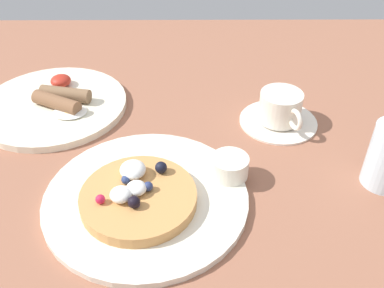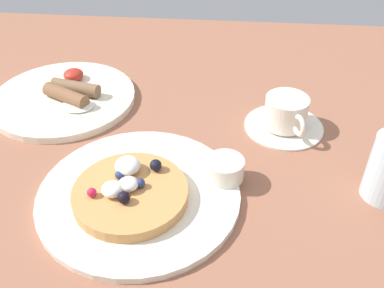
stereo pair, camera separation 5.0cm
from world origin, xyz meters
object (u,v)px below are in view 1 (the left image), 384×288
Objects in this scene: breakfast_plate at (52,105)px; coffee_cup at (279,106)px; syrup_ramekin at (227,166)px; pancake_plate at (144,198)px; coffee_saucer at (276,121)px.

breakfast_plate is 2.70× the size of coffee_cup.
pancake_plate is at bearing -160.40° from syrup_ramekin.
coffee_cup is at bearing 40.91° from pancake_plate.
breakfast_plate is at bearing 128.40° from pancake_plate.
syrup_ramekin is 17.93cm from coffee_saucer.
breakfast_plate is 41.02cm from coffee_saucer.
coffee_cup reaches higher than breakfast_plate.
syrup_ramekin is 36.68cm from breakfast_plate.
coffee_cup is at bearing -68.85° from coffee_saucer.
syrup_ramekin reaches higher than pancake_plate.
syrup_ramekin is (12.03, 4.28, 2.15)cm from pancake_plate.
breakfast_plate reaches higher than coffee_saucer.
syrup_ramekin reaches higher than coffee_saucer.
coffee_cup reaches higher than syrup_ramekin.
breakfast_plate is (-30.95, 19.59, -2.02)cm from syrup_ramekin.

